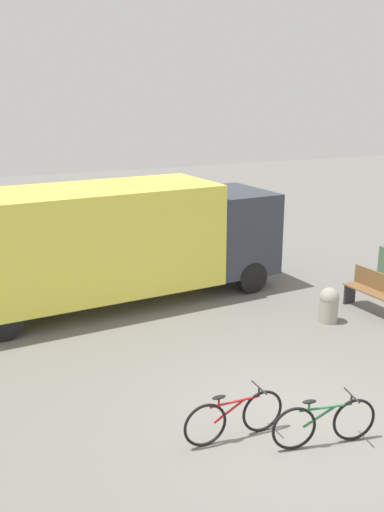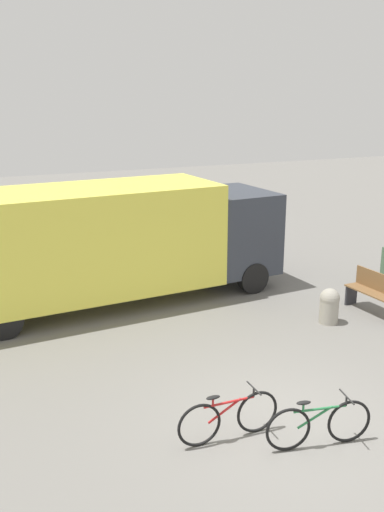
{
  "view_description": "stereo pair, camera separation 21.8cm",
  "coord_description": "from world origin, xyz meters",
  "px_view_note": "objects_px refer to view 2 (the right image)",
  "views": [
    {
      "loc": [
        -4.76,
        -6.54,
        5.01
      ],
      "look_at": [
        0.32,
        4.46,
        1.52
      ],
      "focal_mm": 40.0,
      "sensor_mm": 36.0,
      "label": 1
    },
    {
      "loc": [
        -4.56,
        -6.63,
        5.01
      ],
      "look_at": [
        0.32,
        4.46,
        1.52
      ],
      "focal_mm": 40.0,
      "sensor_mm": 36.0,
      "label": 2
    }
  ],
  "objects_px": {
    "bicycle_near": "(229,417)",
    "bicycle_middle": "(319,424)",
    "bollard_near_bench": "(329,305)",
    "park_bench": "(377,292)",
    "delivery_truck": "(105,240)"
  },
  "relations": [
    {
      "from": "bicycle_near",
      "to": "bollard_near_bench",
      "type": "distance_m",
      "value": 5.15
    },
    {
      "from": "bicycle_near",
      "to": "bicycle_middle",
      "type": "bearing_deg",
      "value": -30.42
    },
    {
      "from": "delivery_truck",
      "to": "bicycle_near",
      "type": "relative_size",
      "value": 5.42
    },
    {
      "from": "bicycle_middle",
      "to": "bollard_near_bench",
      "type": "distance_m",
      "value": 4.83
    },
    {
      "from": "bollard_near_bench",
      "to": "bicycle_middle",
      "type": "bearing_deg",
      "value": -128.56
    },
    {
      "from": "bicycle_middle",
      "to": "bicycle_near",
      "type": "bearing_deg",
      "value": 159.0
    },
    {
      "from": "park_bench",
      "to": "bicycle_near",
      "type": "height_order",
      "value": "park_bench"
    },
    {
      "from": "bicycle_near",
      "to": "bicycle_middle",
      "type": "xyz_separation_m",
      "value": [
        1.12,
        -0.69,
        0.0
      ]
    },
    {
      "from": "park_bench",
      "to": "bicycle_middle",
      "type": "distance_m",
      "value": 5.76
    },
    {
      "from": "bollard_near_bench",
      "to": "park_bench",
      "type": "bearing_deg",
      "value": 0.18
    },
    {
      "from": "delivery_truck",
      "to": "bollard_near_bench",
      "type": "relative_size",
      "value": 10.98
    },
    {
      "from": "park_bench",
      "to": "bicycle_near",
      "type": "bearing_deg",
      "value": 116.13
    },
    {
      "from": "bicycle_near",
      "to": "bollard_near_bench",
      "type": "height_order",
      "value": "bollard_near_bench"
    },
    {
      "from": "bicycle_near",
      "to": "bollard_near_bench",
      "type": "relative_size",
      "value": 2.03
    },
    {
      "from": "delivery_truck",
      "to": "bollard_near_bench",
      "type": "height_order",
      "value": "delivery_truck"
    }
  ]
}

